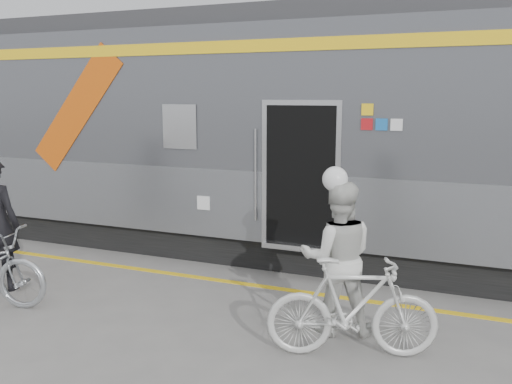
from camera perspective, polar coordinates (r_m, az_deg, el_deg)
The scene contains 6 objects.
ground at distance 6.24m, azimuth -7.62°, elevation -16.07°, with size 90.00×90.00×0.00m, color slate.
train at distance 10.13m, azimuth -4.69°, elevation 6.25°, with size 24.00×3.17×4.10m.
safety_strip at distance 8.02m, azimuth 0.05°, elevation -9.82°, with size 24.00×0.12×0.01m, color yellow.
woman at distance 6.36m, azimuth 8.57°, elevation -6.85°, with size 0.87×0.68×1.80m, color silver.
bicycle_right at distance 5.91m, azimuth 10.10°, elevation -11.89°, with size 0.51×1.81×1.09m, color beige.
helmet_woman at distance 6.13m, azimuth 8.83°, elevation 2.49°, with size 0.29×0.29×0.29m, color white.
Camera 1 is at (2.81, -4.84, 2.76)m, focal length 38.00 mm.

